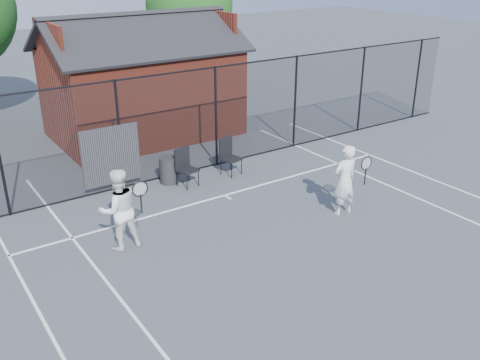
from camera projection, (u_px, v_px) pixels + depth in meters
ground at (297, 242)px, 11.95m from camera, size 80.00×80.00×0.00m
court_lines at (338, 269)px, 10.94m from camera, size 11.02×18.00×0.01m
fence at (177, 127)px, 15.02m from camera, size 22.04×3.00×3.00m
clubhouse at (143, 89)px, 18.42m from camera, size 6.50×4.36×4.19m
tree_right at (189, 5)px, 24.35m from camera, size 3.97×3.97×5.70m
player_front at (345, 180)px, 12.90m from camera, size 0.81×0.61×1.79m
player_back at (119, 209)px, 11.39m from camera, size 1.01×0.76×1.84m
chair_left at (231, 157)px, 15.37m from camera, size 0.62×0.64×1.06m
chair_right at (187, 168)px, 14.60m from camera, size 0.60×0.61×1.05m
waste_bin at (169, 170)px, 14.88m from camera, size 0.58×0.58×0.75m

